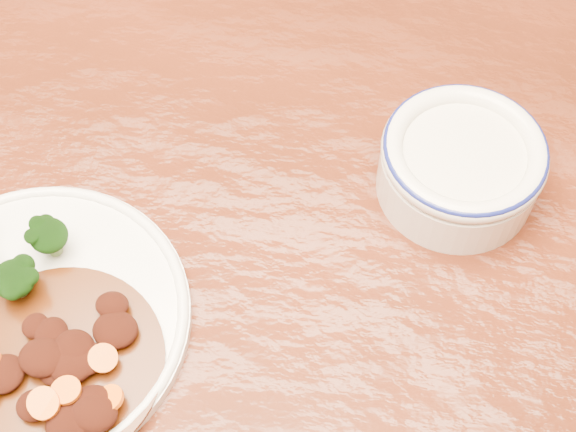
# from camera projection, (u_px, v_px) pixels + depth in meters

# --- Properties ---
(dining_table) EXTENTS (1.53, 0.94, 0.75)m
(dining_table) POSITION_uv_depth(u_px,v_px,m) (154.00, 311.00, 0.72)
(dining_table) COLOR #57200F
(dining_table) RESTS_ON ground
(dinner_plate) EXTENTS (0.25, 0.25, 0.02)m
(dinner_plate) POSITION_uv_depth(u_px,v_px,m) (32.00, 320.00, 0.62)
(dinner_plate) COLOR white
(dinner_plate) RESTS_ON dining_table
(mince_stew) EXTENTS (0.16, 0.16, 0.03)m
(mince_stew) POSITION_uv_depth(u_px,v_px,m) (54.00, 371.00, 0.58)
(mince_stew) COLOR #4B2008
(mince_stew) RESTS_ON dinner_plate
(dip_bowl) EXTENTS (0.14, 0.14, 0.06)m
(dip_bowl) POSITION_uv_depth(u_px,v_px,m) (461.00, 164.00, 0.67)
(dip_bowl) COLOR silver
(dip_bowl) RESTS_ON dining_table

